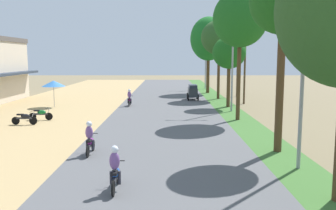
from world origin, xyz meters
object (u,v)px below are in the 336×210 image
at_px(motorbike_ahead_third, 131,98).
at_px(motorbike_ahead_second, 91,139).
at_px(car_van_charcoal, 194,91).
at_px(median_tree_sixth, 210,39).
at_px(motorbike_foreground_rider, 117,169).
at_px(parked_motorbike_third, 42,114).
at_px(streetlamp_near, 305,56).
at_px(median_tree_fifth, 221,38).
at_px(streetlamp_far, 207,58).
at_px(median_tree_second, 285,3).
at_px(vendor_umbrella, 55,83).
at_px(utility_pole_far, 246,60).
at_px(median_tree_fourth, 231,53).
at_px(streetlamp_mid, 234,56).
at_px(parked_motorbike_second, 26,118).
at_px(utility_pole_near, 239,58).
at_px(median_tree_third, 242,19).

bearing_deg(motorbike_ahead_third, motorbike_ahead_second, -90.22).
xyz_separation_m(car_van_charcoal, motorbike_ahead_second, (-6.54, -22.65, -0.17)).
relative_size(median_tree_sixth, motorbike_foreground_rider, 5.53).
xyz_separation_m(parked_motorbike_third, streetlamp_near, (15.18, -11.89, 4.29)).
xyz_separation_m(median_tree_fifth, streetlamp_far, (-0.14, 13.01, -2.32)).
bearing_deg(median_tree_second, vendor_umbrella, 135.24).
xyz_separation_m(utility_pole_far, car_van_charcoal, (-5.08, 2.96, -3.45)).
distance_m(median_tree_fifth, utility_pole_far, 5.18).
distance_m(vendor_umbrella, streetlamp_near, 25.29).
xyz_separation_m(vendor_umbrella, median_tree_fourth, (16.59, 0.10, 2.85)).
bearing_deg(streetlamp_mid, parked_motorbike_second, -157.84).
height_order(median_tree_fourth, motorbike_ahead_third, median_tree_fourth).
xyz_separation_m(vendor_umbrella, motorbike_foreground_rider, (8.98, -21.70, -1.45)).
relative_size(parked_motorbike_second, parked_motorbike_third, 1.00).
bearing_deg(utility_pole_near, median_tree_second, -96.28).
height_order(streetlamp_far, car_van_charcoal, streetlamp_far).
xyz_separation_m(median_tree_sixth, utility_pole_far, (2.53, -10.94, -2.66)).
xyz_separation_m(median_tree_fourth, streetlamp_far, (-0.16, 19.77, -0.55)).
bearing_deg(vendor_umbrella, median_tree_sixth, 40.40).
bearing_deg(utility_pole_near, utility_pole_far, -94.83).
distance_m(parked_motorbike_third, median_tree_sixth, 26.48).
relative_size(median_tree_fifth, motorbike_ahead_second, 4.92).
bearing_deg(streetlamp_near, utility_pole_far, 84.17).
height_order(parked_motorbike_third, median_tree_fifth, median_tree_fifth).
distance_m(streetlamp_far, utility_pole_near, 10.53).
bearing_deg(median_tree_sixth, car_van_charcoal, -107.69).
xyz_separation_m(utility_pole_far, motorbike_foreground_rider, (-9.68, -24.49, -3.62)).
bearing_deg(parked_motorbike_third, parked_motorbike_second, -105.04).
height_order(car_van_charcoal, motorbike_foreground_rider, car_van_charcoal).
bearing_deg(median_tree_second, utility_pole_near, 83.72).
bearing_deg(median_tree_sixth, median_tree_second, -89.51).
relative_size(median_tree_second, streetlamp_mid, 1.06).
relative_size(parked_motorbike_second, streetlamp_near, 0.22).
relative_size(streetlamp_near, utility_pole_far, 0.97).
bearing_deg(vendor_umbrella, motorbike_ahead_third, 4.99).
relative_size(vendor_umbrella, motorbike_foreground_rider, 1.40).
distance_m(utility_pole_far, motorbike_ahead_second, 23.15).
bearing_deg(car_van_charcoal, motorbike_ahead_second, -106.10).
bearing_deg(median_tree_third, median_tree_sixth, 90.04).
bearing_deg(median_tree_second, motorbike_ahead_third, 118.79).
distance_m(motorbike_foreground_rider, motorbike_ahead_second, 5.18).
bearing_deg(median_tree_fifth, median_tree_third, -91.77).
xyz_separation_m(median_tree_third, motorbike_foreground_rider, (-7.17, -14.70, -6.69)).
xyz_separation_m(vendor_umbrella, motorbike_ahead_third, (7.12, 0.62, -1.45)).
height_order(utility_pole_near, motorbike_ahead_second, utility_pole_near).
bearing_deg(motorbike_ahead_second, car_van_charcoal, 73.90).
distance_m(parked_motorbike_second, motorbike_ahead_second, 10.09).
xyz_separation_m(median_tree_second, motorbike_ahead_second, (-9.34, -0.65, -6.51)).
distance_m(median_tree_fourth, utility_pole_near, 10.00).
bearing_deg(median_tree_sixth, motorbike_ahead_third, -124.51).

